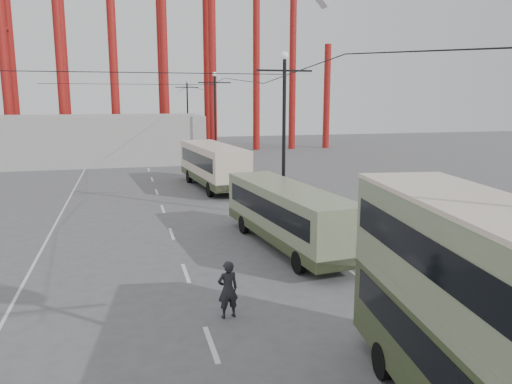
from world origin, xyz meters
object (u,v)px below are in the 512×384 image
object	(u,v)px
single_decker_green	(287,214)
pedestrian	(228,289)
single_decker_cream	(213,164)
double_decker_bus	(489,317)

from	to	relation	value
single_decker_green	pedestrian	distance (m)	7.91
single_decker_green	single_decker_cream	bearing A→B (deg)	85.61
double_decker_bus	single_decker_cream	xyz separation A→B (m)	(-0.12, 30.02, -0.85)
single_decker_cream	single_decker_green	bearing A→B (deg)	-93.77
double_decker_bus	single_decker_green	bearing A→B (deg)	95.53
double_decker_bus	single_decker_green	distance (m)	13.75
double_decker_bus	single_decker_cream	bearing A→B (deg)	97.78
double_decker_bus	single_decker_green	size ratio (longest dim) A/B	0.90
pedestrian	double_decker_bus	bearing A→B (deg)	108.48
single_decker_cream	pedestrian	distance (m)	23.31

